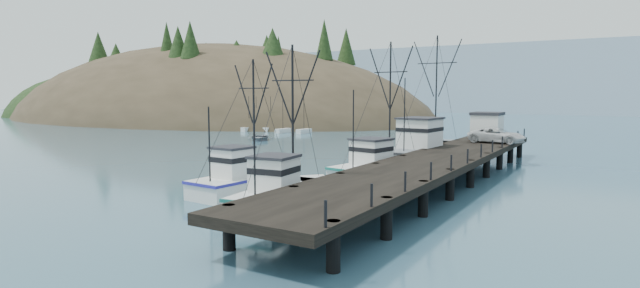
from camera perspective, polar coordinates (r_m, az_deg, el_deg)
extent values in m
plane|color=#2E5368|center=(33.26, -20.59, -6.32)|extent=(400.00, 400.00, 0.00)
cube|color=black|center=(38.19, 13.07, -1.90)|extent=(6.00, 44.00, 0.50)
cylinder|color=black|center=(22.22, -10.37, -9.35)|extent=(0.56, 0.56, 2.00)
cylinder|color=black|center=(19.29, 1.52, -11.62)|extent=(0.56, 0.56, 2.00)
cylinder|color=black|center=(26.06, -3.01, -7.00)|extent=(0.56, 0.56, 2.00)
cylinder|color=black|center=(23.61, 7.60, -8.41)|extent=(0.56, 0.56, 2.00)
cylinder|color=black|center=(30.23, 2.34, -5.21)|extent=(0.56, 0.56, 2.00)
cylinder|color=black|center=(28.15, 11.71, -6.15)|extent=(0.56, 0.56, 2.00)
cylinder|color=black|center=(34.63, 6.35, -3.82)|extent=(0.56, 0.56, 2.00)
cylinder|color=black|center=(32.82, 14.64, -4.51)|extent=(0.56, 0.56, 2.00)
cylinder|color=black|center=(39.17, 9.43, -2.74)|extent=(0.56, 0.56, 2.00)
cylinder|color=black|center=(37.58, 16.82, -3.28)|extent=(0.56, 0.56, 2.00)
cylinder|color=black|center=(43.81, 11.86, -1.88)|extent=(0.56, 0.56, 2.00)
cylinder|color=black|center=(42.39, 18.51, -2.32)|extent=(0.56, 0.56, 2.00)
cylinder|color=black|center=(48.52, 13.82, -1.19)|extent=(0.56, 0.56, 2.00)
cylinder|color=black|center=(47.25, 19.85, -1.55)|extent=(0.56, 0.56, 2.00)
cylinder|color=black|center=(53.28, 15.43, -0.61)|extent=(0.56, 0.56, 2.00)
cylinder|color=black|center=(52.13, 20.94, -0.93)|extent=(0.56, 0.56, 2.00)
cylinder|color=black|center=(58.09, 16.77, -0.14)|extent=(0.56, 0.56, 2.00)
cylinder|color=black|center=(57.03, 21.84, -0.41)|extent=(0.56, 0.56, 2.00)
ellipsoid|color=#382D1E|center=(137.57, -13.08, 0.34)|extent=(132.00, 78.00, 51.00)
ellipsoid|color=black|center=(143.60, -13.43, 2.16)|extent=(109.20, 62.40, 41.60)
ellipsoid|color=black|center=(163.19, -25.21, 1.48)|extent=(57.60, 39.60, 32.40)
cube|color=beige|center=(99.31, -8.78, 2.65)|extent=(4.00, 5.00, 2.80)
cube|color=beige|center=(106.24, -9.88, 2.84)|extent=(4.00, 5.00, 2.80)
cube|color=beige|center=(101.57, -4.87, 2.77)|extent=(4.00, 5.00, 2.80)
cube|color=#9EB2C6|center=(190.77, 26.49, 3.18)|extent=(360.00, 40.00, 26.00)
cube|color=silver|center=(215.38, 13.44, 3.86)|extent=(180.00, 25.00, 18.00)
cube|color=silver|center=(84.51, -1.84, 1.42)|extent=(1.00, 3.50, 0.90)
cylinder|color=black|center=(84.33, -1.85, 3.39)|extent=(0.08, 0.08, 6.00)
cube|color=silver|center=(107.40, -8.52, 2.30)|extent=(1.00, 3.50, 0.90)
cylinder|color=black|center=(107.27, -8.54, 3.85)|extent=(0.08, 0.08, 6.00)
cube|color=silver|center=(89.84, -5.63, 1.66)|extent=(1.00, 3.50, 0.90)
cylinder|color=black|center=(89.67, -5.65, 3.51)|extent=(0.08, 0.08, 6.00)
cube|color=silver|center=(95.09, -3.75, 1.91)|extent=(1.00, 3.50, 0.90)
cylinder|color=black|center=(94.94, -3.76, 3.65)|extent=(0.08, 0.08, 6.00)
cube|color=silver|center=(91.14, -7.27, 1.70)|extent=(1.00, 3.50, 0.90)
cylinder|color=black|center=(90.98, -7.30, 3.52)|extent=(0.08, 0.08, 6.00)
cube|color=silver|center=(85.75, -4.26, 1.48)|extent=(1.00, 3.50, 0.90)
cylinder|color=black|center=(85.58, -4.27, 3.41)|extent=(0.08, 0.08, 6.00)
cube|color=silver|center=(95.55, -5.28, 1.91)|extent=(1.00, 3.50, 0.90)
cylinder|color=black|center=(95.40, -5.29, 3.65)|extent=(0.08, 0.08, 6.00)
cube|color=silver|center=(90.31, -8.11, 1.65)|extent=(1.00, 3.50, 0.90)
cylinder|color=black|center=(90.15, -8.13, 3.49)|extent=(0.08, 0.08, 6.00)
cube|color=silver|center=(29.58, -4.21, -6.55)|extent=(3.92, 8.21, 1.60)
cube|color=silver|center=(33.02, -0.83, -5.23)|extent=(3.08, 3.08, 1.60)
cube|color=#165B50|center=(29.44, -4.22, -5.22)|extent=(4.00, 8.42, 0.18)
cube|color=silver|center=(28.38, -5.24, -3.49)|extent=(2.39, 2.45, 1.90)
cube|color=#26262B|center=(28.24, -5.26, -1.43)|extent=(2.60, 2.68, 0.16)
cylinder|color=black|center=(29.99, -3.14, 3.27)|extent=(0.14, 0.14, 8.40)
cylinder|color=black|center=(26.45, -7.50, -0.77)|extent=(0.10, 0.10, 5.04)
cube|color=silver|center=(34.36, -8.80, -4.86)|extent=(3.62, 7.76, 1.60)
cube|color=silver|center=(37.10, -4.71, -4.02)|extent=(3.04, 3.04, 1.60)
cube|color=#242093|center=(34.23, -8.82, -3.71)|extent=(3.70, 7.96, 0.18)
cube|color=silver|center=(33.40, -10.01, -2.15)|extent=(2.29, 2.29, 1.90)
cube|color=#26262B|center=(33.28, -10.04, -0.39)|extent=(2.49, 2.50, 0.16)
cylinder|color=black|center=(34.64, -7.57, 3.10)|extent=(0.14, 0.14, 7.83)
cylinder|color=black|center=(31.92, -12.54, -0.03)|extent=(0.10, 0.10, 4.70)
cube|color=silver|center=(40.24, 6.80, -3.27)|extent=(5.01, 9.49, 1.60)
cube|color=silver|center=(43.99, 10.14, -2.54)|extent=(3.42, 3.42, 1.60)
cube|color=#1A6B5E|center=(40.14, 6.81, -2.28)|extent=(5.12, 9.73, 0.18)
cube|color=silver|center=(39.06, 5.87, -0.94)|extent=(2.84, 2.93, 1.90)
cube|color=#26262B|center=(38.95, 5.89, 0.56)|extent=(3.09, 3.20, 0.16)
cylinder|color=black|center=(40.90, 8.01, 4.77)|extent=(0.14, 0.14, 9.64)
cylinder|color=black|center=(37.02, 3.82, 1.72)|extent=(0.10, 0.10, 5.78)
cube|color=slate|center=(47.86, 12.08, -1.54)|extent=(5.31, 12.82, 2.20)
cube|color=slate|center=(53.62, 14.76, -0.83)|extent=(4.34, 4.34, 2.20)
cube|color=black|center=(47.74, 12.10, -0.35)|extent=(5.42, 13.15, 0.18)
cube|color=silver|center=(46.15, 11.34, 1.20)|extent=(3.31, 3.76, 2.60)
cube|color=#26262B|center=(46.06, 11.38, 2.91)|extent=(3.59, 4.10, 0.16)
cylinder|color=black|center=(49.25, 13.14, 5.98)|extent=(0.14, 0.14, 10.39)
cylinder|color=black|center=(43.14, 9.63, 3.33)|extent=(0.10, 0.10, 6.23)
cube|color=silver|center=(55.45, 18.55, 1.87)|extent=(2.80, 3.00, 2.50)
cube|color=#26262B|center=(55.38, 18.59, 3.32)|extent=(3.00, 3.20, 0.30)
imported|color=silver|center=(51.03, 19.56, 0.94)|extent=(5.45, 2.83, 1.47)
imported|color=slate|center=(72.87, -6.91, 0.44)|extent=(6.14, 6.56, 1.11)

